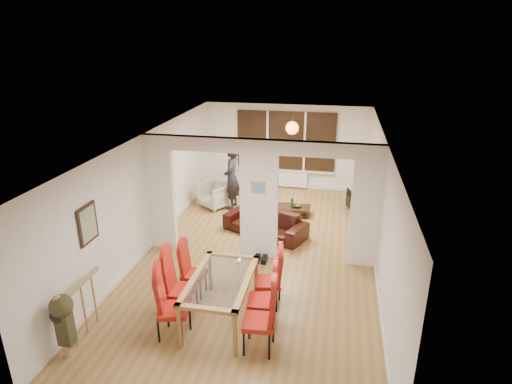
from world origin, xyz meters
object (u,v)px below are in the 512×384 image
(dining_chair_rb, at_px, (262,297))
(dining_table, at_px, (221,299))
(dining_chair_lc, at_px, (194,271))
(armchair, at_px, (215,195))
(dining_chair_la, at_px, (173,305))
(dining_chair_lb, at_px, (181,286))
(dining_chair_rc, at_px, (268,278))
(dining_chair_ra, at_px, (259,317))
(person, at_px, (232,178))
(coffee_table, at_px, (290,210))
(bowl, at_px, (297,206))
(bottle, at_px, (292,203))
(sofa, at_px, (265,223))
(television, at_px, (349,202))

(dining_chair_rb, bearing_deg, dining_table, 172.41)
(dining_chair_lc, bearing_deg, armchair, 102.50)
(dining_chair_la, distance_m, dining_chair_lb, 0.53)
(dining_chair_rc, bearing_deg, dining_chair_ra, -97.97)
(person, bearing_deg, coffee_table, 83.40)
(bowl, bearing_deg, dining_chair_lb, -107.58)
(dining_chair_lb, bearing_deg, dining_chair_la, -86.74)
(dining_table, relative_size, dining_chair_rb, 1.53)
(dining_chair_la, height_order, armchair, dining_chair_la)
(dining_chair_lb, relative_size, dining_chair_rc, 1.07)
(dining_chair_rb, bearing_deg, dining_chair_rc, 85.45)
(bottle, height_order, bowl, bottle)
(dining_table, distance_m, bowl, 4.74)
(dining_chair_lb, relative_size, coffee_table, 1.14)
(bottle, bearing_deg, armchair, 173.02)
(dining_chair_lc, height_order, sofa, dining_chair_lc)
(dining_table, xyz_separation_m, television, (2.17, 5.25, -0.15))
(dining_chair_rb, relative_size, bottle, 3.93)
(coffee_table, xyz_separation_m, bowl, (0.17, -0.02, 0.15))
(dining_chair_lb, relative_size, dining_chair_ra, 1.01)
(armchair, xyz_separation_m, coffee_table, (2.14, -0.17, -0.22))
(sofa, distance_m, bottle, 1.28)
(dining_chair_ra, height_order, television, dining_chair_ra)
(dining_table, distance_m, television, 5.68)
(dining_table, relative_size, coffee_table, 1.66)
(dining_table, distance_m, dining_chair_lc, 0.92)
(dining_chair_lc, relative_size, coffee_table, 0.97)
(dining_chair_lb, bearing_deg, bottle, 70.17)
(bottle, bearing_deg, dining_table, -98.31)
(dining_chair_lb, distance_m, coffee_table, 4.92)
(dining_chair_rc, xyz_separation_m, television, (1.46, 4.69, -0.30))
(dining_table, height_order, dining_chair_lc, dining_chair_lc)
(dining_chair_ra, bearing_deg, dining_table, 137.72)
(dining_chair_rc, xyz_separation_m, bowl, (0.09, 4.10, -0.28))
(person, bearing_deg, dining_chair_lc, 4.01)
(person, height_order, coffee_table, person)
(person, bearing_deg, dining_chair_rb, 18.85)
(coffee_table, height_order, bowl, bowl)
(dining_chair_ra, xyz_separation_m, sofa, (-0.60, 4.00, -0.29))
(person, height_order, bottle, person)
(dining_chair_lb, distance_m, dining_chair_ra, 1.55)
(dining_chair_rc, bearing_deg, television, 62.18)
(dining_table, xyz_separation_m, armchair, (-1.52, 4.85, -0.06))
(dining_chair_la, xyz_separation_m, sofa, (0.79, 3.97, -0.28))
(bottle, bearing_deg, dining_chair_ra, -89.05)
(coffee_table, bearing_deg, dining_chair_rc, -88.87)
(dining_chair_rb, height_order, coffee_table, dining_chair_rb)
(armchair, relative_size, bowl, 3.30)
(dining_table, xyz_separation_m, dining_chair_la, (-0.63, -0.55, 0.17))
(dining_chair_lb, bearing_deg, sofa, 72.77)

